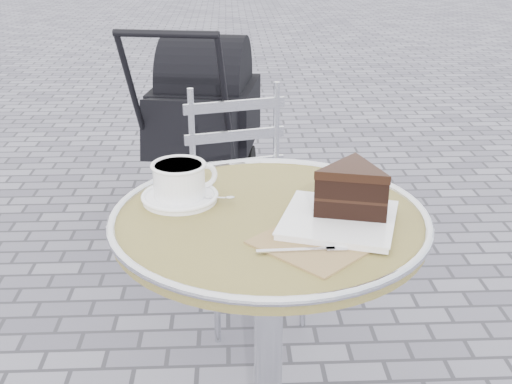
{
  "coord_description": "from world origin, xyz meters",
  "views": [
    {
      "loc": [
        -0.09,
        -1.3,
        1.34
      ],
      "look_at": [
        -0.03,
        0.02,
        0.78
      ],
      "focal_mm": 45.0,
      "sensor_mm": 36.0,
      "label": 1
    }
  ],
  "objects_px": {
    "cafe_table": "(269,279)",
    "bistro_chair": "(241,176)",
    "cappuccino_set": "(180,184)",
    "baby_stroller": "(202,125)",
    "cake_plate_set": "(348,197)"
  },
  "relations": [
    {
      "from": "cafe_table",
      "to": "cake_plate_set",
      "type": "distance_m",
      "value": 0.28
    },
    {
      "from": "cafe_table",
      "to": "baby_stroller",
      "type": "xyz_separation_m",
      "value": [
        -0.21,
        1.64,
        -0.13
      ]
    },
    {
      "from": "cappuccino_set",
      "to": "baby_stroller",
      "type": "distance_m",
      "value": 1.58
    },
    {
      "from": "cappuccino_set",
      "to": "bistro_chair",
      "type": "distance_m",
      "value": 0.78
    },
    {
      "from": "baby_stroller",
      "to": "cappuccino_set",
      "type": "bearing_deg",
      "value": -79.82
    },
    {
      "from": "cappuccino_set",
      "to": "bistro_chair",
      "type": "height_order",
      "value": "cappuccino_set"
    },
    {
      "from": "bistro_chair",
      "to": "baby_stroller",
      "type": "bearing_deg",
      "value": 86.66
    },
    {
      "from": "cafe_table",
      "to": "bistro_chair",
      "type": "distance_m",
      "value": 0.82
    },
    {
      "from": "cappuccino_set",
      "to": "bistro_chair",
      "type": "relative_size",
      "value": 0.26
    },
    {
      "from": "cafe_table",
      "to": "bistro_chair",
      "type": "bearing_deg",
      "value": 93.38
    },
    {
      "from": "cafe_table",
      "to": "baby_stroller",
      "type": "distance_m",
      "value": 1.66
    },
    {
      "from": "bistro_chair",
      "to": "cake_plate_set",
      "type": "bearing_deg",
      "value": -90.38
    },
    {
      "from": "cappuccino_set",
      "to": "bistro_chair",
      "type": "bearing_deg",
      "value": 54.25
    },
    {
      "from": "cafe_table",
      "to": "cappuccino_set",
      "type": "height_order",
      "value": "cappuccino_set"
    },
    {
      "from": "baby_stroller",
      "to": "cafe_table",
      "type": "bearing_deg",
      "value": -72.78
    }
  ]
}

